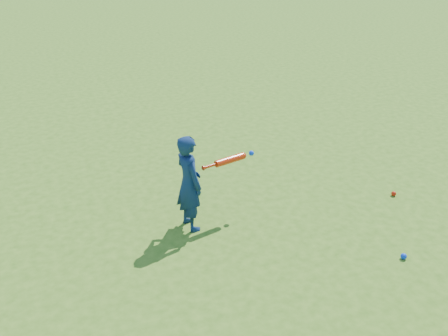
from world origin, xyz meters
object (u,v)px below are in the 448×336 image
at_px(ground_ball_blue, 404,256).
at_px(bat_swing, 232,159).
at_px(child, 189,183).
at_px(ground_ball_red, 394,194).

relative_size(ground_ball_blue, bat_swing, 0.09).
distance_m(child, ground_ball_red, 2.86).
height_order(ground_ball_blue, bat_swing, bat_swing).
xyz_separation_m(ground_ball_blue, bat_swing, (-1.46, 1.53, 0.73)).
xyz_separation_m(ground_ball_red, ground_ball_blue, (-0.76, -1.20, 0.00)).
height_order(child, ground_ball_red, child).
bearing_deg(child, bat_swing, -91.20).
height_order(ground_ball_red, ground_ball_blue, ground_ball_blue).
bearing_deg(ground_ball_blue, bat_swing, 133.57).
relative_size(ground_ball_red, bat_swing, 0.09).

